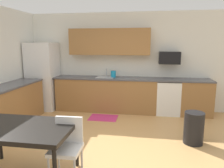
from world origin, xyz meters
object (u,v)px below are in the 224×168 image
object	(u,v)px
trash_bin	(194,128)
oven_range	(168,97)
microwave	(169,58)
dining_table	(21,131)
chair_near_table	(67,144)
kettle	(113,74)
refrigerator	(43,76)

from	to	relation	value
trash_bin	oven_range	bearing A→B (deg)	100.21
microwave	dining_table	bearing A→B (deg)	-123.77
chair_near_table	kettle	xyz separation A→B (m)	(0.14, 3.20, 0.52)
kettle	dining_table	bearing A→B (deg)	-102.88
refrigerator	dining_table	distance (m)	3.40
dining_table	trash_bin	xyz separation A→B (m)	(2.55, 1.47, -0.38)
trash_bin	microwave	bearing A→B (deg)	99.67
oven_range	trash_bin	distance (m)	1.80
trash_bin	refrigerator	bearing A→B (deg)	156.10
oven_range	refrigerator	bearing A→B (deg)	-178.68
chair_near_table	kettle	size ratio (longest dim) A/B	4.25
refrigerator	kettle	distance (m)	2.01
trash_bin	kettle	xyz separation A→B (m)	(-1.80, 1.81, 0.72)
dining_table	oven_range	bearing A→B (deg)	55.42
trash_bin	kettle	distance (m)	2.65
chair_near_table	microwave	bearing A→B (deg)	63.57
trash_bin	dining_table	bearing A→B (deg)	-149.98
refrigerator	chair_near_table	bearing A→B (deg)	-58.77
dining_table	kettle	xyz separation A→B (m)	(0.75, 3.28, 0.34)
chair_near_table	oven_range	bearing A→B (deg)	62.85
microwave	trash_bin	xyz separation A→B (m)	(0.32, -1.86, -1.18)
microwave	kettle	distance (m)	1.55
dining_table	trash_bin	bearing A→B (deg)	30.02
refrigerator	oven_range	bearing A→B (deg)	1.32
oven_range	trash_bin	xyz separation A→B (m)	(0.32, -1.76, -0.16)
refrigerator	kettle	xyz separation A→B (m)	(2.00, 0.13, 0.08)
refrigerator	trash_bin	size ratio (longest dim) A/B	3.13
oven_range	chair_near_table	distance (m)	3.54
chair_near_table	kettle	world-z (taller)	kettle
refrigerator	dining_table	world-z (taller)	refrigerator
oven_range	chair_near_table	world-z (taller)	oven_range
microwave	trash_bin	bearing A→B (deg)	-80.33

